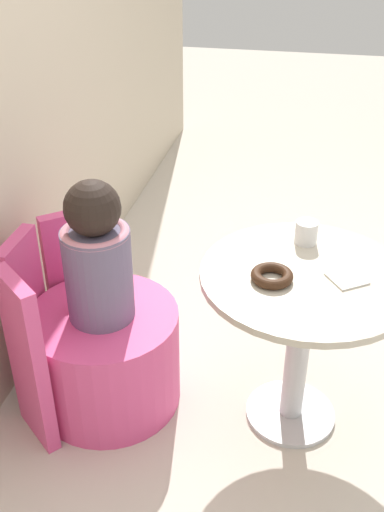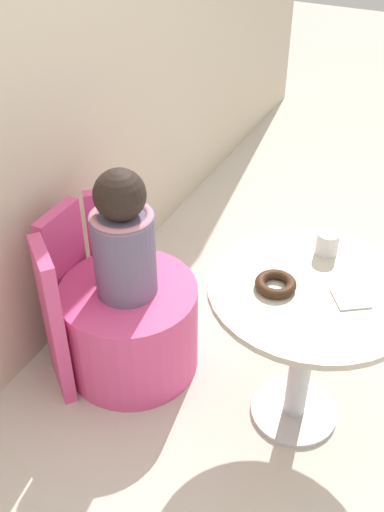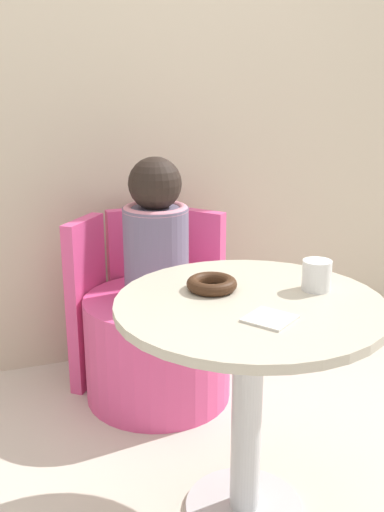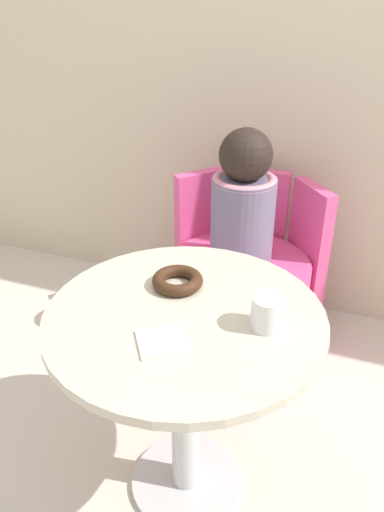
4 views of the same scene
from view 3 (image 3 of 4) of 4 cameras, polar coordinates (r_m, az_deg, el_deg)
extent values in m
plane|color=beige|center=(1.91, 6.32, -22.41)|extent=(12.00, 12.00, 0.00)
cube|color=beige|center=(2.53, -4.41, 16.84)|extent=(6.00, 0.06, 2.40)
cylinder|color=silver|center=(1.88, 4.96, -22.70)|extent=(0.34, 0.34, 0.02)
cylinder|color=silver|center=(1.70, 5.24, -14.61)|extent=(0.08, 0.08, 0.60)
cylinder|color=beige|center=(1.56, 5.55, -4.71)|extent=(0.71, 0.71, 0.02)
cylinder|color=#E54C8C|center=(2.32, -3.26, -8.64)|extent=(0.55, 0.55, 0.40)
cube|color=#E54C8C|center=(2.54, -5.26, -3.01)|extent=(0.24, 0.05, 0.68)
cube|color=#E54C8C|center=(2.51, 0.50, -3.21)|extent=(0.19, 0.21, 0.68)
cube|color=#E54C8C|center=(2.40, -9.98, -4.46)|extent=(0.19, 0.21, 0.68)
cylinder|color=slate|center=(2.19, -3.43, 0.22)|extent=(0.24, 0.24, 0.34)
torus|color=pink|center=(2.15, -3.50, 4.37)|extent=(0.24, 0.24, 0.04)
sphere|color=black|center=(2.13, -3.55, 6.89)|extent=(0.19, 0.19, 0.19)
torus|color=#3D2314|center=(1.62, 1.89, -2.67)|extent=(0.14, 0.14, 0.03)
cylinder|color=white|center=(1.64, 11.79, -1.80)|extent=(0.08, 0.08, 0.08)
cube|color=silver|center=(1.44, 7.42, -5.94)|extent=(0.15, 0.15, 0.01)
camera|label=1|loc=(1.77, -63.87, 25.05)|focal=42.00mm
camera|label=2|loc=(1.52, -72.25, 34.18)|focal=42.00mm
camera|label=4|loc=(1.07, 53.83, 19.29)|focal=35.00mm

